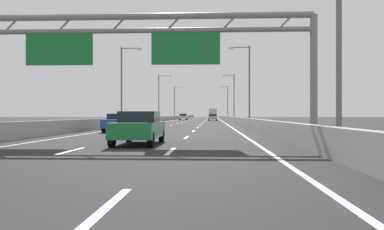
{
  "coord_description": "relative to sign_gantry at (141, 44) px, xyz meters",
  "views": [
    {
      "loc": [
        3.29,
        -2.18,
        1.32
      ],
      "look_at": [
        -0.08,
        66.1,
        1.24
      ],
      "focal_mm": 38.68,
      "sensor_mm": 36.0,
      "label": 1
    }
  ],
  "objects": [
    {
      "name": "ground_plane",
      "position": [
        0.28,
        81.77,
        -4.83
      ],
      "size": [
        260.0,
        260.0,
        0.0
      ],
      "primitive_type": "plane",
      "color": "#262628"
    },
    {
      "name": "lane_dash_left_1",
      "position": [
        -1.52,
        -5.73,
        -4.83
      ],
      "size": [
        0.16,
        3.0,
        0.01
      ],
      "primitive_type": "cube",
      "color": "white",
      "rests_on": "ground_plane"
    },
    {
      "name": "lane_dash_left_2",
      "position": [
        -1.52,
        3.27,
        -4.83
      ],
      "size": [
        0.16,
        3.0,
        0.01
      ],
      "primitive_type": "cube",
      "color": "white",
      "rests_on": "ground_plane"
    },
    {
      "name": "lane_dash_left_3",
      "position": [
        -1.52,
        12.27,
        -4.83
      ],
      "size": [
        0.16,
        3.0,
        0.01
      ],
      "primitive_type": "cube",
      "color": "white",
      "rests_on": "ground_plane"
    },
    {
      "name": "lane_dash_left_4",
      "position": [
        -1.52,
        21.27,
        -4.83
      ],
      "size": [
        0.16,
        3.0,
        0.01
      ],
      "primitive_type": "cube",
      "color": "white",
      "rests_on": "ground_plane"
    },
    {
      "name": "lane_dash_left_5",
      "position": [
        -1.52,
        30.27,
        -4.83
      ],
      "size": [
        0.16,
        3.0,
        0.01
      ],
      "primitive_type": "cube",
      "color": "white",
      "rests_on": "ground_plane"
    },
    {
      "name": "lane_dash_left_6",
      "position": [
        -1.52,
        39.27,
        -4.83
      ],
      "size": [
        0.16,
        3.0,
        0.01
      ],
      "primitive_type": "cube",
      "color": "white",
      "rests_on": "ground_plane"
    },
    {
      "name": "lane_dash_left_7",
      "position": [
        -1.52,
        48.27,
        -4.83
      ],
      "size": [
        0.16,
        3.0,
        0.01
      ],
      "primitive_type": "cube",
      "color": "white",
      "rests_on": "ground_plane"
    },
    {
      "name": "lane_dash_left_8",
      "position": [
        -1.52,
        57.27,
        -4.83
      ],
      "size": [
        0.16,
        3.0,
        0.01
      ],
      "primitive_type": "cube",
      "color": "white",
      "rests_on": "ground_plane"
    },
    {
      "name": "lane_dash_left_9",
      "position": [
        -1.52,
        66.27,
        -4.83
      ],
      "size": [
        0.16,
        3.0,
        0.01
      ],
      "primitive_type": "cube",
      "color": "white",
      "rests_on": "ground_plane"
    },
    {
      "name": "lane_dash_left_10",
      "position": [
        -1.52,
        75.27,
        -4.83
      ],
      "size": [
        0.16,
        3.0,
        0.01
      ],
      "primitive_type": "cube",
      "color": "white",
      "rests_on": "ground_plane"
    },
    {
      "name": "lane_dash_left_11",
      "position": [
        -1.52,
        84.27,
        -4.83
      ],
      "size": [
        0.16,
        3.0,
        0.01
      ],
      "primitive_type": "cube",
      "color": "white",
      "rests_on": "ground_plane"
    },
    {
      "name": "lane_dash_left_12",
      "position": [
        -1.52,
        93.27,
        -4.83
      ],
      "size": [
        0.16,
        3.0,
        0.01
      ],
      "primitive_type": "cube",
      "color": "white",
      "rests_on": "ground_plane"
    },
    {
      "name": "lane_dash_left_13",
      "position": [
        -1.52,
        102.27,
        -4.83
      ],
      "size": [
        0.16,
        3.0,
        0.01
      ],
      "primitive_type": "cube",
      "color": "white",
      "rests_on": "ground_plane"
    },
    {
      "name": "lane_dash_left_14",
      "position": [
        -1.52,
        111.27,
        -4.83
      ],
      "size": [
        0.16,
        3.0,
        0.01
      ],
      "primitive_type": "cube",
      "color": "white",
      "rests_on": "ground_plane"
    },
    {
      "name": "lane_dash_left_15",
      "position": [
        -1.52,
        120.27,
        -4.83
      ],
      "size": [
        0.16,
        3.0,
        0.01
      ],
      "primitive_type": "cube",
      "color": "white",
      "rests_on": "ground_plane"
    },
    {
      "name": "lane_dash_left_16",
      "position": [
        -1.52,
        129.27,
        -4.83
      ],
      "size": [
        0.16,
        3.0,
        0.01
      ],
      "primitive_type": "cube",
      "color": "white",
      "rests_on": "ground_plane"
    },
    {
      "name": "lane_dash_left_17",
      "position": [
        -1.52,
        138.27,
        -4.83
      ],
      "size": [
        0.16,
        3.0,
        0.01
      ],
      "primitive_type": "cube",
      "color": "white",
      "rests_on": "ground_plane"
    },
    {
      "name": "lane_dash_right_0",
      "position": [
        2.08,
        -14.73,
        -4.83
      ],
      "size": [
        0.16,
        3.0,
        0.01
      ],
      "primitive_type": "cube",
      "color": "white",
      "rests_on": "ground_plane"
    },
    {
      "name": "lane_dash_right_1",
      "position": [
        2.08,
        -5.73,
        -4.83
      ],
      "size": [
        0.16,
        3.0,
        0.01
      ],
      "primitive_type": "cube",
      "color": "white",
      "rests_on": "ground_plane"
    },
    {
      "name": "lane_dash_right_2",
      "position": [
        2.08,
        3.27,
        -4.83
      ],
      "size": [
        0.16,
        3.0,
        0.01
      ],
      "primitive_type": "cube",
      "color": "white",
      "rests_on": "ground_plane"
    },
    {
      "name": "lane_dash_right_3",
      "position": [
        2.08,
        12.27,
        -4.83
      ],
      "size": [
        0.16,
        3.0,
        0.01
      ],
      "primitive_type": "cube",
      "color": "white",
      "rests_on": "ground_plane"
    },
    {
      "name": "lane_dash_right_4",
      "position": [
        2.08,
        21.27,
        -4.83
      ],
      "size": [
        0.16,
        3.0,
        0.01
      ],
      "primitive_type": "cube",
      "color": "white",
      "rests_on": "ground_plane"
    },
    {
      "name": "lane_dash_right_5",
      "position": [
        2.08,
        30.27,
        -4.83
      ],
      "size": [
        0.16,
        3.0,
        0.01
      ],
      "primitive_type": "cube",
      "color": "white",
      "rests_on": "ground_plane"
    },
    {
      "name": "lane_dash_right_6",
      "position": [
        2.08,
        39.27,
        -4.83
      ],
      "size": [
        0.16,
        3.0,
        0.01
      ],
      "primitive_type": "cube",
      "color": "white",
      "rests_on": "ground_plane"
    },
    {
      "name": "lane_dash_right_7",
      "position": [
        2.08,
        48.27,
        -4.83
      ],
      "size": [
        0.16,
        3.0,
        0.01
      ],
      "primitive_type": "cube",
      "color": "white",
      "rests_on": "ground_plane"
    },
    {
      "name": "lane_dash_right_8",
      "position": [
        2.08,
        57.27,
        -4.83
      ],
      "size": [
        0.16,
        3.0,
        0.01
      ],
      "primitive_type": "cube",
      "color": "white",
      "rests_on": "ground_plane"
    },
    {
      "name": "lane_dash_right_9",
      "position": [
        2.08,
        66.27,
        -4.83
      ],
      "size": [
        0.16,
        3.0,
        0.01
      ],
      "primitive_type": "cube",
      "color": "white",
      "rests_on": "ground_plane"
    },
    {
      "name": "lane_dash_right_10",
      "position": [
        2.08,
        75.27,
        -4.83
      ],
      "size": [
        0.16,
        3.0,
        0.01
      ],
      "primitive_type": "cube",
      "color": "white",
      "rests_on": "ground_plane"
    },
    {
      "name": "lane_dash_right_11",
      "position": [
        2.08,
        84.27,
        -4.83
      ],
      "size": [
        0.16,
        3.0,
        0.01
      ],
      "primitive_type": "cube",
      "color": "white",
      "rests_on": "ground_plane"
    },
    {
      "name": "lane_dash_right_12",
      "position": [
        2.08,
        93.27,
        -4.83
      ],
      "size": [
        0.16,
        3.0,
        0.01
      ],
      "primitive_type": "cube",
      "color": "white",
      "rests_on": "ground_plane"
    },
    {
      "name": "lane_dash_right_13",
      "position": [
        2.08,
        102.27,
        -4.83
      ],
      "size": [
        0.16,
        3.0,
        0.01
      ],
      "primitive_type": "cube",
      "color": "white",
      "rests_on": "ground_plane"
    },
    {
      "name": "lane_dash_right_14",
      "position": [
        2.08,
        111.27,
        -4.83
      ],
      "size": [
        0.16,
        3.0,
        0.01
      ],
      "primitive_type": "cube",
      "color": "white",
      "rests_on": "ground_plane"
    },
    {
      "name": "lane_dash_right_15",
      "position": [
        2.08,
        120.27,
        -4.83
      ],
      "size": [
        0.16,
        3.0,
        0.01
      ],
      "primitive_type": "cube",
      "color": "white",
      "rests_on": "ground_plane"
    },
    {
      "name": "lane_dash_right_16",
      "position": [
        2.08,
        129.27,
        -4.83
      ],
      "size": [
        0.16,
        3.0,
        0.01
      ],
      "primitive_type": "cube",
      "color": "white",
      "rests_on": "ground_plane"
    },
    {
      "name": "lane_dash_right_17",
      "position": [
        2.08,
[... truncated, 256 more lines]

